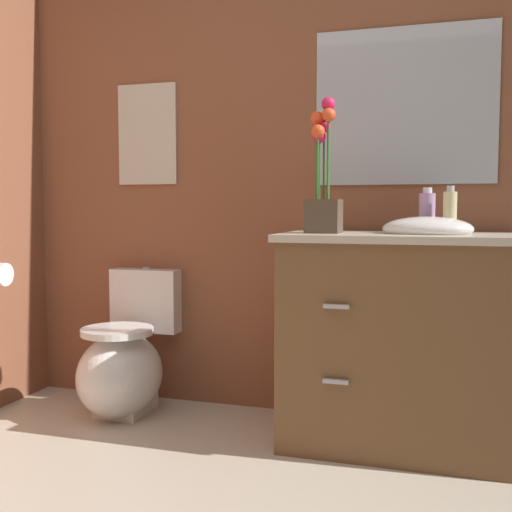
{
  "coord_description": "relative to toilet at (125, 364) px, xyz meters",
  "views": [
    {
      "loc": [
        0.67,
        -1.16,
        0.99
      ],
      "look_at": [
        -0.13,
        1.4,
        0.79
      ],
      "focal_mm": 43.83,
      "sensor_mm": 36.0,
      "label": 1
    }
  ],
  "objects": [
    {
      "name": "flower_vase",
      "position": [
        0.98,
        -0.07,
        0.84
      ],
      "size": [
        0.14,
        0.14,
        0.56
      ],
      "color": "#4C3D2D",
      "rests_on": "vanity_cabinet"
    },
    {
      "name": "wall_back",
      "position": [
        1.01,
        0.3,
        1.01
      ],
      "size": [
        4.51,
        0.05,
        2.5
      ],
      "primitive_type": "cube",
      "color": "brown",
      "rests_on": "ground_plane"
    },
    {
      "name": "soap_bottle",
      "position": [
        1.39,
        0.07,
        0.73
      ],
      "size": [
        0.07,
        0.07,
        0.19
      ],
      "color": "#B28CBF",
      "rests_on": "vanity_cabinet"
    },
    {
      "name": "toilet",
      "position": [
        0.0,
        0.0,
        0.0
      ],
      "size": [
        0.38,
        0.59,
        0.69
      ],
      "color": "white",
      "rests_on": "ground_plane"
    },
    {
      "name": "lotion_bottle",
      "position": [
        1.48,
        0.02,
        0.73
      ],
      "size": [
        0.05,
        0.05,
        0.19
      ],
      "color": "beige",
      "rests_on": "vanity_cabinet"
    },
    {
      "name": "wall_mirror",
      "position": [
        1.28,
        0.27,
        1.21
      ],
      "size": [
        0.8,
        0.01,
        0.7
      ],
      "primitive_type": "cube",
      "color": "#B2BCC6"
    },
    {
      "name": "vanity_cabinet",
      "position": [
        1.28,
        -0.03,
        0.21
      ],
      "size": [
        0.94,
        0.56,
        1.07
      ],
      "color": "brown",
      "rests_on": "ground_plane"
    },
    {
      "name": "wall_poster",
      "position": [
        0.0,
        0.27,
        1.12
      ],
      "size": [
        0.32,
        0.01,
        0.51
      ],
      "primitive_type": "cube",
      "color": "beige"
    }
  ]
}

